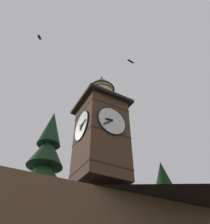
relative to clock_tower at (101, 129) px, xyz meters
name	(u,v)px	position (x,y,z in m)	size (l,w,h in m)	color
clock_tower	(101,129)	(0.00, 0.00, 0.00)	(3.76, 3.76, 9.95)	#4C3323
pine_tree_behind	(35,216)	(2.22, -5.95, -4.98)	(7.05, 7.05, 15.65)	#473323
moon	(87,208)	(-11.04, -25.29, 1.95)	(2.16, 2.16, 2.16)	silver
flying_bird_high	(39,37)	(5.97, -0.44, 7.91)	(0.46, 0.48, 0.16)	black
flying_bird_low	(131,61)	(-1.61, 2.31, 6.30)	(0.66, 0.23, 0.12)	black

